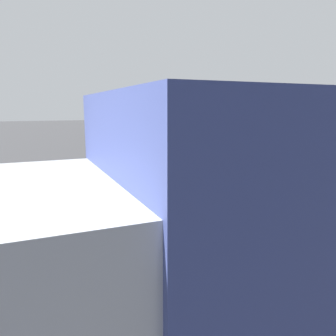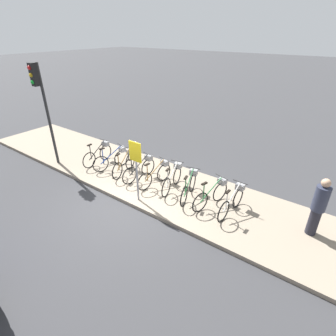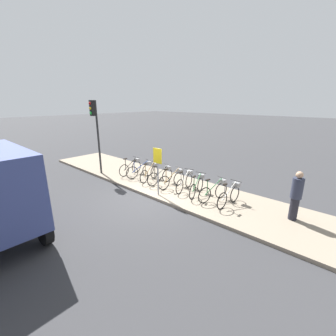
# 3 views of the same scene
# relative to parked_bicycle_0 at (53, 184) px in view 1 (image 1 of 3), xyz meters

# --- Properties ---
(ground_plane) EXTENTS (120.00, 120.00, 0.00)m
(ground_plane) POSITION_rel_parked_bicycle_0_xyz_m (2.82, -1.34, -0.54)
(ground_plane) COLOR #38383A
(sidewalk) EXTENTS (17.46, 2.99, 0.12)m
(sidewalk) POSITION_rel_parked_bicycle_0_xyz_m (2.82, 0.15, -0.48)
(sidewalk) COLOR gray
(sidewalk) RESTS_ON ground_plane
(parked_bicycle_0) EXTENTS (0.46, 1.51, 0.93)m
(parked_bicycle_0) POSITION_rel_parked_bicycle_0_xyz_m (0.00, 0.00, 0.00)
(parked_bicycle_0) COLOR black
(parked_bicycle_0) RESTS_ON sidewalk
(parked_bicycle_1) EXTENTS (0.59, 1.45, 0.93)m
(parked_bicycle_1) POSITION_rel_parked_bicycle_0_xyz_m (0.79, 0.02, 0.00)
(parked_bicycle_1) COLOR black
(parked_bicycle_1) RESTS_ON sidewalk
(parked_bicycle_2) EXTENTS (0.49, 1.48, 0.93)m
(parked_bicycle_2) POSITION_rel_parked_bicycle_0_xyz_m (1.42, 0.01, 0.00)
(parked_bicycle_2) COLOR black
(parked_bicycle_2) RESTS_ON sidewalk
(parked_bicycle_3) EXTENTS (0.46, 1.50, 0.93)m
(parked_bicycle_3) POSITION_rel_parked_bicycle_0_xyz_m (2.17, 0.03, 0.00)
(parked_bicycle_3) COLOR black
(parked_bicycle_3) RESTS_ON sidewalk
(parked_bicycle_4) EXTENTS (0.46, 1.49, 0.93)m
(parked_bicycle_4) POSITION_rel_parked_bicycle_0_xyz_m (2.86, 0.04, 0.00)
(parked_bicycle_4) COLOR black
(parked_bicycle_4) RESTS_ON sidewalk
(parked_bicycle_5) EXTENTS (0.47, 1.49, 0.93)m
(parked_bicycle_5) POSITION_rel_parked_bicycle_0_xyz_m (3.47, 0.15, 0.00)
(parked_bicycle_5) COLOR black
(parked_bicycle_5) RESTS_ON sidewalk
(parked_bicycle_6) EXTENTS (0.53, 1.47, 0.93)m
(parked_bicycle_6) POSITION_rel_parked_bicycle_0_xyz_m (4.17, 0.05, 0.00)
(parked_bicycle_6) COLOR black
(parked_bicycle_6) RESTS_ON sidewalk
(parked_bicycle_7) EXTENTS (0.54, 1.47, 0.93)m
(parked_bicycle_7) POSITION_rel_parked_bicycle_0_xyz_m (4.97, 0.08, 0.00)
(parked_bicycle_7) COLOR black
(parked_bicycle_7) RESTS_ON sidewalk
(parked_bicycle_8) EXTENTS (0.46, 1.51, 0.93)m
(parked_bicycle_8) POSITION_rel_parked_bicycle_0_xyz_m (5.60, 0.09, 0.00)
(parked_bicycle_8) COLOR black
(parked_bicycle_8) RESTS_ON sidewalk
(truck) EXTENTS (4.61, 2.23, 2.62)m
(truck) POSITION_rel_parked_bicycle_0_xyz_m (1.23, -6.40, 0.96)
(truck) COLOR black
(truck) RESTS_ON ground_plane
(pedestrian) EXTENTS (0.34, 0.34, 1.64)m
(pedestrian) POSITION_rel_parked_bicycle_0_xyz_m (7.64, 0.47, 0.44)
(pedestrian) COLOR #23232D
(pedestrian) RESTS_ON sidewalk
(sign_post) EXTENTS (0.44, 0.07, 1.96)m
(sign_post) POSITION_rel_parked_bicycle_0_xyz_m (2.98, -1.05, 0.92)
(sign_post) COLOR #99999E
(sign_post) RESTS_ON sidewalk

